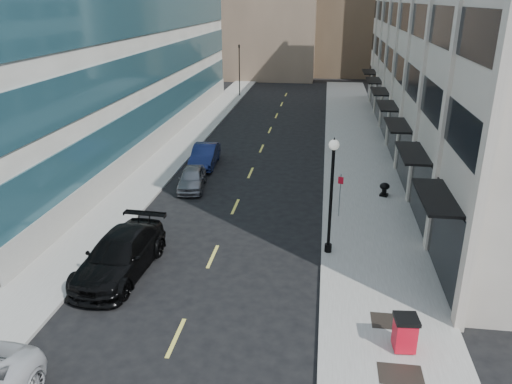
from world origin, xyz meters
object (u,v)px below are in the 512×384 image
(car_silver_sedan, at_px, (192,178))
(trash_bin, at_px, (405,332))
(lamppost, at_px, (332,187))
(sign_post, at_px, (340,189))
(traffic_signal, at_px, (239,48))
(car_black_pickup, at_px, (120,255))
(urn_planter, at_px, (385,188))
(car_blue_sedan, at_px, (205,155))

(car_silver_sedan, distance_m, trash_bin, 18.03)
(car_silver_sedan, height_order, lamppost, lamppost)
(car_silver_sedan, height_order, sign_post, sign_post)
(car_silver_sedan, bearing_deg, traffic_signal, 86.51)
(traffic_signal, bearing_deg, lamppost, -74.54)
(car_black_pickup, height_order, lamppost, lamppost)
(car_black_pickup, height_order, urn_planter, car_black_pickup)
(car_blue_sedan, bearing_deg, urn_planter, -24.19)
(traffic_signal, bearing_deg, urn_planter, -65.89)
(car_blue_sedan, bearing_deg, traffic_signal, 91.19)
(car_blue_sedan, distance_m, trash_bin, 21.99)
(trash_bin, relative_size, urn_planter, 1.55)
(traffic_signal, xyz_separation_m, sign_post, (11.36, -34.90, -4.01))
(lamppost, bearing_deg, car_blue_sedan, 125.69)
(car_blue_sedan, height_order, urn_planter, car_blue_sedan)
(lamppost, bearing_deg, urn_planter, 66.41)
(car_silver_sedan, height_order, trash_bin, trash_bin)
(trash_bin, bearing_deg, car_silver_sedan, 122.90)
(car_silver_sedan, bearing_deg, car_blue_sedan, 85.56)
(car_blue_sedan, bearing_deg, trash_bin, -62.24)
(traffic_signal, height_order, car_blue_sedan, traffic_signal)
(car_blue_sedan, bearing_deg, sign_post, -43.93)
(car_black_pickup, height_order, car_silver_sedan, car_black_pickup)
(trash_bin, bearing_deg, lamppost, 105.98)
(traffic_signal, distance_m, lamppost, 40.59)
(car_black_pickup, xyz_separation_m, sign_post, (9.48, 7.10, 0.83))
(trash_bin, bearing_deg, urn_planter, 82.08)
(sign_post, bearing_deg, traffic_signal, 124.45)
(traffic_signal, height_order, sign_post, traffic_signal)
(car_blue_sedan, distance_m, sign_post, 12.34)
(sign_post, bearing_deg, car_blue_sedan, 155.64)
(car_blue_sedan, relative_size, trash_bin, 3.60)
(car_blue_sedan, height_order, lamppost, lamppost)
(car_silver_sedan, relative_size, lamppost, 0.71)
(trash_bin, bearing_deg, car_black_pickup, 157.13)
(car_blue_sedan, bearing_deg, lamppost, -57.46)
(traffic_signal, xyz_separation_m, urn_planter, (14.10, -31.50, -5.07))
(lamppost, height_order, sign_post, lamppost)
(car_silver_sedan, xyz_separation_m, trash_bin, (11.04, -14.26, 0.17))
(traffic_signal, height_order, lamppost, traffic_signal)
(sign_post, bearing_deg, urn_planter, 67.54)
(car_black_pickup, distance_m, trash_bin, 12.04)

